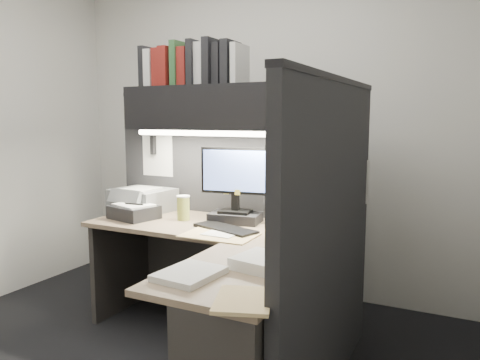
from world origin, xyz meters
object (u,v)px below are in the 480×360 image
at_px(overhead_shelf, 231,108).
at_px(telephone, 310,220).
at_px(printer, 143,200).
at_px(keyboard, 225,229).
at_px(coffee_cup, 183,209).
at_px(monitor, 235,193).
at_px(notebook_stack, 134,212).
at_px(desk, 216,305).

bearing_deg(overhead_shelf, telephone, 4.50).
bearing_deg(printer, keyboard, -11.57).
distance_m(telephone, coffee_cup, 0.87).
distance_m(coffee_cup, printer, 0.47).
bearing_deg(monitor, notebook_stack, -171.98).
xyz_separation_m(monitor, printer, (-0.81, 0.04, -0.12)).
relative_size(keyboard, coffee_cup, 2.80).
relative_size(overhead_shelf, keyboard, 3.45).
xyz_separation_m(overhead_shelf, telephone, (0.55, 0.04, -0.73)).
height_order(desk, keyboard, keyboard).
bearing_deg(printer, desk, -28.64).
distance_m(overhead_shelf, telephone, 0.91).
height_order(monitor, notebook_stack, monitor).
relative_size(monitor, coffee_cup, 3.16).
distance_m(desk, coffee_cup, 0.92).
xyz_separation_m(telephone, printer, (-1.30, -0.07, 0.04)).
bearing_deg(coffee_cup, keyboard, -19.39).
height_order(overhead_shelf, coffee_cup, overhead_shelf).
bearing_deg(overhead_shelf, coffee_cup, -151.92).
bearing_deg(keyboard, monitor, 120.62).
bearing_deg(keyboard, desk, -49.03).
height_order(keyboard, printer, printer).
bearing_deg(coffee_cup, telephone, 13.28).
bearing_deg(notebook_stack, telephone, 14.87).
bearing_deg(notebook_stack, monitor, 16.51).
bearing_deg(coffee_cup, overhead_shelf, 28.08).
height_order(overhead_shelf, telephone, overhead_shelf).
relative_size(monitor, telephone, 2.29).
relative_size(desk, coffee_cup, 10.60).
height_order(telephone, printer, printer).
bearing_deg(desk, telephone, 72.37).
height_order(monitor, telephone, monitor).
height_order(overhead_shelf, monitor, overhead_shelf).
relative_size(monitor, printer, 1.21).
bearing_deg(printer, monitor, 3.29).
relative_size(desk, keyboard, 3.78).
bearing_deg(keyboard, coffee_cup, 179.15).
bearing_deg(desk, monitor, 109.04).
bearing_deg(telephone, desk, -89.23).
bearing_deg(desk, keyboard, 112.43).
relative_size(desk, overhead_shelf, 1.10).
bearing_deg(desk, coffee_cup, 134.88).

